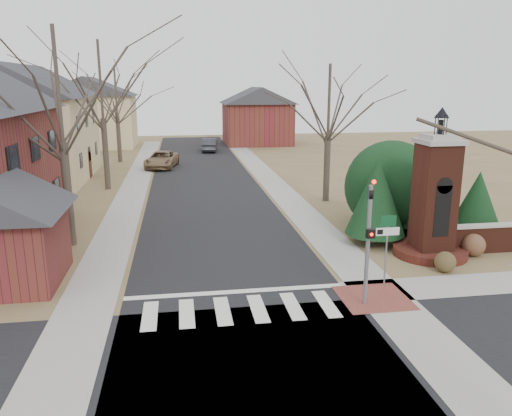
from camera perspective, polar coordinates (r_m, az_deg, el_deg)
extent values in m
plane|color=brown|center=(16.45, -1.43, -12.76)|extent=(120.00, 120.00, 0.00)
cube|color=black|center=(37.35, -5.83, 2.53)|extent=(8.00, 70.00, 0.01)
cube|color=black|center=(13.86, 0.27, -18.28)|extent=(120.00, 8.00, 0.01)
cube|color=silver|center=(17.16, -1.78, -11.54)|extent=(8.00, 2.20, 0.02)
cube|color=silver|center=(18.51, -2.37, -9.55)|extent=(8.00, 0.35, 0.02)
cube|color=gray|center=(37.97, 2.04, 2.79)|extent=(2.00, 60.00, 0.02)
cube|color=gray|center=(37.45, -13.80, 2.23)|extent=(2.00, 60.00, 0.02)
cube|color=brown|center=(18.48, 13.31, -9.98)|extent=(2.40, 2.40, 0.02)
cylinder|color=slate|center=(17.21, 12.64, -4.30)|extent=(0.14, 0.14, 4.20)
imported|color=black|center=(16.71, 13.00, 2.06)|extent=(0.15, 0.18, 0.90)
sphere|color=#FF0C05|center=(16.45, 13.34, 2.92)|extent=(0.14, 0.14, 0.14)
cube|color=black|center=(16.90, 12.95, -2.88)|extent=(0.28, 0.16, 0.30)
sphere|color=#FF0C05|center=(16.82, 13.07, -2.97)|extent=(0.11, 0.11, 0.11)
cylinder|color=slate|center=(19.17, 14.64, -5.04)|extent=(0.06, 0.06, 2.60)
cube|color=silver|center=(18.90, 14.82, -2.62)|extent=(0.90, 0.03, 0.30)
cube|color=black|center=(18.77, 14.00, -2.68)|extent=(0.22, 0.02, 0.18)
cube|color=#0E4323|center=(18.79, 14.89, -1.45)|extent=(0.60, 0.03, 0.40)
cylinder|color=#4C2116|center=(23.52, 19.24, -4.69)|extent=(3.20, 3.20, 0.36)
cube|color=#4C2116|center=(22.91, 19.70, 0.82)|extent=(1.50, 1.50, 5.00)
cube|color=black|center=(22.37, 20.50, -0.35)|extent=(0.70, 0.10, 2.20)
cube|color=gray|center=(22.50, 20.24, 7.15)|extent=(1.70, 1.70, 0.20)
cube|color=gray|center=(22.48, 20.28, 7.66)|extent=(1.30, 1.30, 0.20)
cylinder|color=black|center=(22.45, 20.37, 8.67)|extent=(0.20, 0.20, 0.60)
cone|color=black|center=(22.41, 20.50, 10.20)|extent=(0.64, 0.64, 0.45)
cube|color=#CBB587|center=(43.36, -24.58, 7.21)|extent=(9.00, 12.00, 6.40)
cube|color=maroon|center=(21.06, -26.86, -4.12)|extent=(4.00, 4.00, 2.80)
cube|color=#CBB587|center=(63.53, -18.27, 9.37)|extent=(10.00, 8.00, 6.00)
cube|color=#CBB587|center=(62.32, -21.39, 12.72)|extent=(0.75, 0.75, 3.08)
cube|color=maroon|center=(63.53, 0.10, 9.61)|extent=(8.00, 8.00, 5.00)
cube|color=maroon|center=(61.46, -1.77, 12.63)|extent=(0.75, 0.75, 2.80)
cylinder|color=#473D33|center=(24.46, 13.34, -3.38)|extent=(0.20, 0.20, 0.50)
cone|color=black|center=(23.94, 13.62, 1.31)|extent=(2.80, 2.80, 3.60)
cylinder|color=#473D33|center=(26.88, 18.93, -2.20)|extent=(0.20, 0.20, 0.50)
cone|color=black|center=(26.35, 19.33, 2.72)|extent=(3.40, 3.40, 4.20)
cylinder|color=#473D33|center=(27.04, 23.66, -2.53)|extent=(0.20, 0.20, 0.50)
cone|color=black|center=(26.65, 24.00, 0.87)|extent=(2.40, 2.40, 2.80)
sphere|color=black|center=(26.87, 15.18, 2.80)|extent=(4.80, 4.80, 4.80)
cylinder|color=#473D33|center=(24.63, -20.70, 1.41)|extent=(0.40, 0.40, 4.83)
cylinder|color=#473D33|center=(37.24, -16.80, 5.90)|extent=(0.40, 0.40, 5.04)
cylinder|color=#473D33|center=(50.15, -15.40, 7.59)|extent=(0.40, 0.40, 4.41)
cylinder|color=#473D33|center=(32.40, 8.09, 4.47)|extent=(0.40, 0.40, 4.20)
imported|color=olive|center=(46.07, -10.73, 5.47)|extent=(3.31, 5.63, 1.47)
imported|color=#323339|center=(56.51, -5.33, 7.19)|extent=(2.05, 4.56, 1.45)
sphere|color=#4D3E23|center=(21.61, 20.81, -5.78)|extent=(0.85, 0.85, 0.85)
sphere|color=brown|center=(24.00, 23.60, -3.91)|extent=(1.01, 1.01, 1.01)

